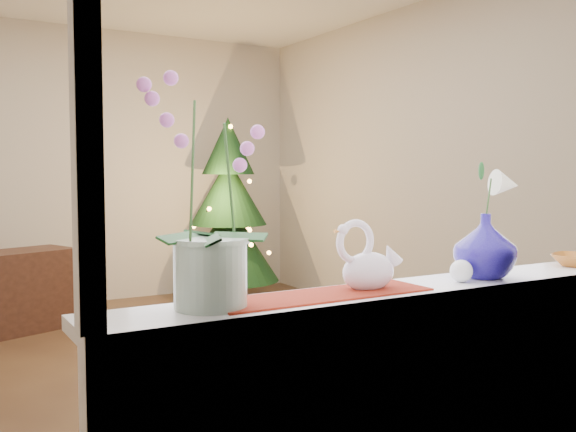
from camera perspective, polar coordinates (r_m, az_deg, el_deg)
name	(u,v)px	position (r m, az deg, el deg)	size (l,w,h in m)	color
ground	(171,369)	(4.38, -10.38, -13.24)	(5.00, 5.00, 0.00)	#352015
wall_back	(80,166)	(6.60, -18.00, 4.25)	(4.50, 0.10, 2.70)	#BEB5A6
wall_front	(450,152)	(2.03, 14.23, 5.57)	(4.50, 0.10, 2.70)	#BEB5A6
wall_right	(431,165)	(5.39, 12.60, 4.47)	(0.10, 5.00, 2.70)	#BEB5A6
windowsill	(419,291)	(2.15, 11.58, -6.53)	(2.20, 0.26, 0.04)	white
window_frame	(445,37)	(2.09, 13.80, 15.20)	(2.22, 0.06, 1.60)	white
runner	(322,295)	(1.92, 3.07, -7.03)	(0.70, 0.20, 0.01)	maroon
orchid_pot	(210,192)	(1.73, -6.97, 2.13)	(0.22, 0.22, 0.63)	beige
swan	(369,257)	(2.01, 7.17, -3.60)	(0.25, 0.11, 0.21)	silver
blue_vase	(485,241)	(2.33, 17.13, -2.15)	(0.25, 0.25, 0.26)	#11095E
lily	(487,176)	(2.31, 17.24, 3.43)	(0.14, 0.08, 0.19)	silver
paperweight	(461,271)	(2.22, 15.16, -4.74)	(0.08, 0.08, 0.08)	silver
xmas_tree	(228,210)	(6.38, -5.32, 0.52)	(1.00, 1.00, 1.83)	black
side_table	(16,291)	(5.66, -23.01, -6.18)	(0.88, 0.44, 0.66)	black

